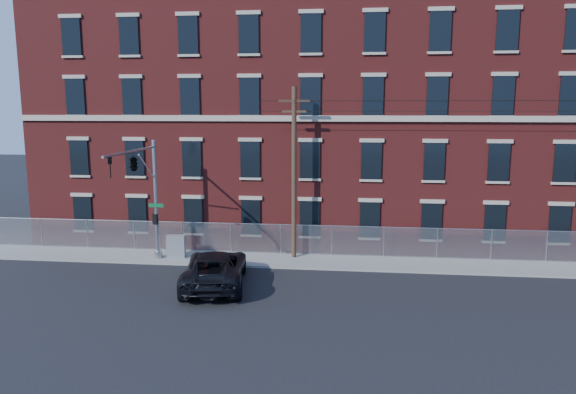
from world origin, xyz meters
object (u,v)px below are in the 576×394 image
(pickup_truck, at_px, (215,268))
(utility_cabinet, at_px, (176,246))
(utility_pole_near, at_px, (294,170))
(traffic_signal_mast, at_px, (139,175))

(pickup_truck, relative_size, utility_cabinet, 4.79)
(utility_cabinet, bearing_deg, utility_pole_near, -2.05)
(traffic_signal_mast, bearing_deg, pickup_truck, -21.80)
(utility_pole_near, height_order, utility_cabinet, utility_pole_near)
(utility_pole_near, bearing_deg, traffic_signal_mast, -156.86)
(traffic_signal_mast, relative_size, pickup_truck, 1.09)
(pickup_truck, height_order, utility_cabinet, pickup_truck)
(pickup_truck, bearing_deg, traffic_signal_mast, -30.13)
(traffic_signal_mast, height_order, pickup_truck, traffic_signal_mast)
(traffic_signal_mast, xyz_separation_m, utility_pole_near, (8.00, 3.42, -0.05))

